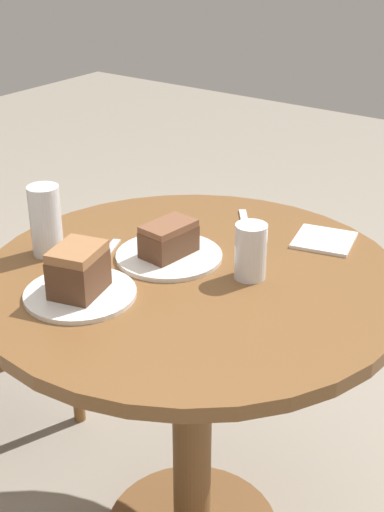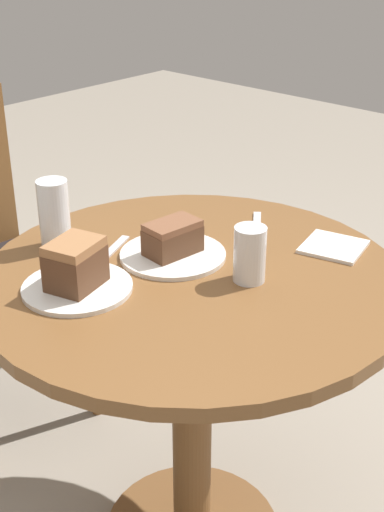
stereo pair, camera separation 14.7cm
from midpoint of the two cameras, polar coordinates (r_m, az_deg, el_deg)
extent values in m
cylinder|color=brown|center=(1.71, 2.54, -12.87)|extent=(0.09, 0.09, 0.70)
cylinder|color=brown|center=(1.50, 2.81, -1.95)|extent=(0.90, 0.90, 0.03)
cylinder|color=brown|center=(2.20, -5.94, -7.79)|extent=(0.04, 0.04, 0.45)
cylinder|color=brown|center=(2.49, -11.69, -3.79)|extent=(0.04, 0.04, 0.45)
cylinder|color=silver|center=(1.56, 1.16, 0.03)|extent=(0.23, 0.23, 0.01)
cylinder|color=silver|center=(1.43, -6.28, -2.60)|extent=(0.22, 0.22, 0.01)
cube|color=brown|center=(1.54, 1.17, 1.17)|extent=(0.13, 0.09, 0.06)
cube|color=brown|center=(1.53, 1.19, 2.40)|extent=(0.12, 0.08, 0.01)
cube|color=brown|center=(1.41, -6.36, -1.05)|extent=(0.13, 0.11, 0.08)
cube|color=#9E6B42|center=(1.39, -6.46, 0.72)|extent=(0.12, 0.11, 0.02)
cylinder|color=beige|center=(1.46, 7.52, -0.46)|extent=(0.06, 0.06, 0.09)
cylinder|color=white|center=(1.45, 7.56, 0.07)|extent=(0.07, 0.07, 0.12)
cylinder|color=silver|center=(1.60, -8.31, 2.34)|extent=(0.06, 0.06, 0.10)
cylinder|color=white|center=(1.59, -8.38, 3.26)|extent=(0.07, 0.07, 0.16)
cube|color=silver|center=(1.64, 13.80, 0.67)|extent=(0.16, 0.16, 0.01)
cube|color=silver|center=(1.59, -3.82, 0.38)|extent=(0.15, 0.08, 0.00)
cube|color=silver|center=(1.73, 7.66, 2.52)|extent=(0.12, 0.10, 0.00)
camera|label=1|loc=(0.07, -87.14, 1.42)|focal=50.00mm
camera|label=2|loc=(0.07, 92.86, -1.42)|focal=50.00mm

